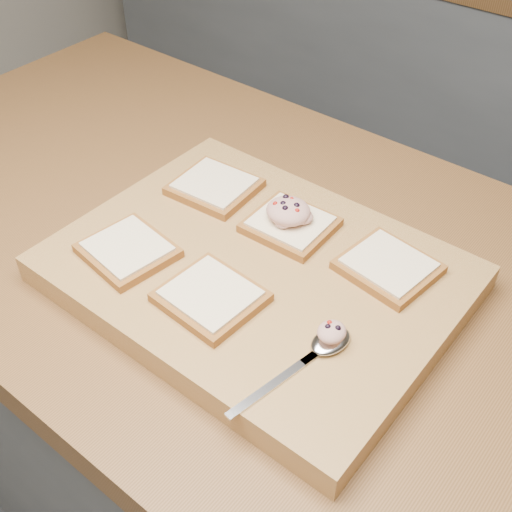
{
  "coord_description": "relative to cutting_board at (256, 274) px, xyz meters",
  "views": [
    {
      "loc": [
        0.27,
        -0.58,
        1.55
      ],
      "look_at": [
        -0.15,
        -0.06,
        0.95
      ],
      "focal_mm": 45.0,
      "sensor_mm": 36.0,
      "label": 1
    }
  ],
  "objects": [
    {
      "name": "bread_far_right",
      "position": [
        0.15,
        0.1,
        0.03
      ],
      "size": [
        0.13,
        0.12,
        0.02
      ],
      "color": "#986427",
      "rests_on": "cutting_board"
    },
    {
      "name": "spoon",
      "position": [
        0.16,
        -0.07,
        0.03
      ],
      "size": [
        0.06,
        0.19,
        0.01
      ],
      "color": "silver",
      "rests_on": "cutting_board"
    },
    {
      "name": "cutting_board",
      "position": [
        0.0,
        0.0,
        0.0
      ],
      "size": [
        0.54,
        0.41,
        0.04
      ],
      "primitive_type": "cube",
      "color": "tan",
      "rests_on": "island_counter"
    },
    {
      "name": "bread_far_center",
      "position": [
        -0.01,
        0.09,
        0.03
      ],
      "size": [
        0.12,
        0.11,
        0.02
      ],
      "color": "#986427",
      "rests_on": "cutting_board"
    },
    {
      "name": "spoon_salad",
      "position": [
        0.16,
        -0.06,
        0.04
      ],
      "size": [
        0.03,
        0.04,
        0.02
      ],
      "color": "#DA9F8B",
      "rests_on": "spoon"
    },
    {
      "name": "bread_near_left",
      "position": [
        -0.15,
        -0.1,
        0.03
      ],
      "size": [
        0.13,
        0.12,
        0.02
      ],
      "color": "#986427",
      "rests_on": "cutting_board"
    },
    {
      "name": "island_counter",
      "position": [
        0.15,
        0.06,
        -0.47
      ],
      "size": [
        2.0,
        0.8,
        0.9
      ],
      "color": "slate",
      "rests_on": "ground"
    },
    {
      "name": "bread_far_left",
      "position": [
        -0.16,
        0.09,
        0.03
      ],
      "size": [
        0.13,
        0.12,
        0.02
      ],
      "color": "#986427",
      "rests_on": "cutting_board"
    },
    {
      "name": "bread_near_center",
      "position": [
        0.0,
        -0.1,
        0.03
      ],
      "size": [
        0.13,
        0.12,
        0.02
      ],
      "color": "#986427",
      "rests_on": "cutting_board"
    },
    {
      "name": "tuna_salad_dollop",
      "position": [
        -0.01,
        0.09,
        0.05
      ],
      "size": [
        0.07,
        0.06,
        0.03
      ],
      "color": "#DA9F8B",
      "rests_on": "bread_far_center"
    }
  ]
}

